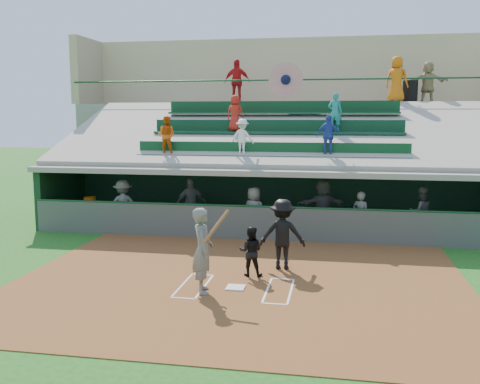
% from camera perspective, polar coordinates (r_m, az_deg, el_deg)
% --- Properties ---
extents(ground, '(100.00, 100.00, 0.00)m').
position_cam_1_polar(ground, '(12.78, -0.47, -10.29)').
color(ground, '#1B5518').
rests_on(ground, ground).
extents(dirt_slab, '(11.00, 9.00, 0.02)m').
position_cam_1_polar(dirt_slab, '(13.24, -0.07, -9.58)').
color(dirt_slab, brown).
rests_on(dirt_slab, ground).
extents(home_plate, '(0.43, 0.43, 0.03)m').
position_cam_1_polar(home_plate, '(12.77, -0.47, -10.15)').
color(home_plate, silver).
rests_on(home_plate, dirt_slab).
extents(batters_box_chalk, '(2.65, 1.85, 0.01)m').
position_cam_1_polar(batters_box_chalk, '(12.77, -0.47, -10.20)').
color(batters_box_chalk, white).
rests_on(batters_box_chalk, dirt_slab).
extents(dugout_floor, '(16.00, 3.50, 0.04)m').
position_cam_1_polar(dugout_floor, '(19.22, 3.25, -3.94)').
color(dugout_floor, gray).
rests_on(dugout_floor, ground).
extents(concourse_slab, '(20.00, 3.00, 4.60)m').
position_cam_1_polar(concourse_slab, '(25.57, 5.13, 4.21)').
color(concourse_slab, gray).
rests_on(concourse_slab, ground).
extents(grandstand, '(20.40, 10.40, 7.80)m').
position_cam_1_polar(grandstand, '(22.61, 4.44, 3.61)').
color(grandstand, '#4C514C').
rests_on(grandstand, ground).
extents(batter_at_plate, '(0.96, 0.84, 1.97)m').
position_cam_1_polar(batter_at_plate, '(12.25, -4.00, -6.20)').
color(batter_at_plate, '#575954').
rests_on(batter_at_plate, dirt_slab).
extents(catcher, '(0.63, 0.49, 1.26)m').
position_cam_1_polar(catcher, '(13.55, 1.15, -6.34)').
color(catcher, black).
rests_on(catcher, dirt_slab).
extents(home_umpire, '(1.24, 0.77, 1.86)m').
position_cam_1_polar(home_umpire, '(14.17, 4.55, -4.49)').
color(home_umpire, black).
rests_on(home_umpire, dirt_slab).
extents(dugout_bench, '(13.33, 5.93, 0.43)m').
position_cam_1_polar(dugout_bench, '(20.52, 3.35, -2.50)').
color(dugout_bench, '#985F37').
rests_on(dugout_bench, dugout_floor).
extents(white_table, '(0.78, 0.62, 0.63)m').
position_cam_1_polar(white_table, '(20.50, -15.77, -2.53)').
color(white_table, white).
rests_on(white_table, dugout_floor).
extents(water_cooler, '(0.43, 0.43, 0.43)m').
position_cam_1_polar(water_cooler, '(20.31, -15.73, -1.11)').
color(water_cooler, orange).
rests_on(water_cooler, white_table).
extents(dugout_player_a, '(1.31, 1.04, 1.77)m').
position_cam_1_polar(dugout_player_a, '(19.24, -12.36, -1.37)').
color(dugout_player_a, '#5A5C57').
rests_on(dugout_player_a, dugout_floor).
extents(dugout_player_b, '(1.16, 0.90, 1.84)m').
position_cam_1_polar(dugout_player_b, '(18.97, -5.24, -1.24)').
color(dugout_player_b, '#545651').
rests_on(dugout_player_b, dugout_floor).
extents(dugout_player_c, '(0.95, 0.79, 1.66)m').
position_cam_1_polar(dugout_player_c, '(17.78, 1.50, -2.13)').
color(dugout_player_c, '#555853').
rests_on(dugout_player_c, dugout_floor).
extents(dugout_player_d, '(1.80, 0.97, 1.85)m').
position_cam_1_polar(dugout_player_d, '(18.59, 8.81, -1.47)').
color(dugout_player_d, '#51544F').
rests_on(dugout_player_d, dugout_floor).
extents(dugout_player_e, '(0.69, 0.62, 1.59)m').
position_cam_1_polar(dugout_player_e, '(17.73, 12.75, -2.47)').
color(dugout_player_e, '#565853').
rests_on(dugout_player_e, dugout_floor).
extents(dugout_player_f, '(0.96, 0.83, 1.68)m').
position_cam_1_polar(dugout_player_f, '(18.64, 18.70, -2.05)').
color(dugout_player_f, '#525450').
rests_on(dugout_player_f, dugout_floor).
extents(trash_bin, '(0.64, 0.64, 0.97)m').
position_cam_1_polar(trash_bin, '(24.96, 17.69, 10.16)').
color(trash_bin, black).
rests_on(trash_bin, concourse_slab).
extents(concourse_staff_a, '(1.21, 0.56, 2.01)m').
position_cam_1_polar(concourse_staff_a, '(25.21, -0.30, 11.71)').
color(concourse_staff_a, red).
rests_on(concourse_staff_a, concourse_slab).
extents(concourse_staff_b, '(1.11, 0.93, 1.94)m').
position_cam_1_polar(concourse_staff_b, '(24.10, 16.38, 11.46)').
color(concourse_staff_b, '#D2640C').
rests_on(concourse_staff_b, concourse_slab).
extents(concourse_staff_c, '(1.75, 0.97, 1.80)m').
position_cam_1_polar(concourse_staff_c, '(25.31, 19.41, 11.00)').
color(concourse_staff_c, tan).
rests_on(concourse_staff_c, concourse_slab).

